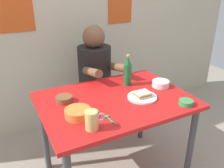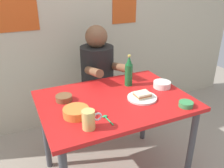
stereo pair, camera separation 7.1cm
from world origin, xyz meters
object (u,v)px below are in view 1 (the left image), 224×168
beer_mug (92,120)px  condiment_bowl_brown (64,99)px  beer_bottle (128,72)px  dining_table (115,110)px  stool (96,105)px  sandwich (142,94)px  plate_orange (142,97)px  person_seated (95,68)px

beer_mug → condiment_bowl_brown: bearing=96.9°
beer_bottle → dining_table: bearing=-140.1°
stool → condiment_bowl_brown: condiment_bowl_brown is taller
condiment_bowl_brown → stool: bearing=47.5°
condiment_bowl_brown → beer_bottle: bearing=4.7°
stool → condiment_bowl_brown: size_ratio=3.75×
sandwich → condiment_bowl_brown: 0.58m
stool → sandwich: bearing=-83.8°
condiment_bowl_brown → sandwich: bearing=-21.6°
beer_mug → stool: bearing=65.7°
stool → condiment_bowl_brown: bearing=-132.5°
dining_table → beer_bottle: bearing=39.9°
sandwich → plate_orange: bearing=-26.6°
dining_table → plate_orange: size_ratio=5.00×
stool → person_seated: (0.00, -0.01, 0.42)m
plate_orange → beer_bottle: beer_bottle is taller
dining_table → condiment_bowl_brown: bearing=159.7°
plate_orange → stool: bearing=96.2°
beer_bottle → stool: bearing=102.5°
stool → beer_bottle: beer_bottle is taller
dining_table → sandwich: size_ratio=10.00×
stool → sandwich: size_ratio=4.09×
beer_mug → sandwich: bearing=21.7°
person_seated → beer_bottle: size_ratio=2.75×
sandwich → stool: bearing=96.2°
dining_table → stool: size_ratio=2.44×
sandwich → beer_mug: beer_mug is taller
beer_bottle → sandwich: bearing=-95.2°
stool → condiment_bowl_brown: 0.80m
beer_bottle → condiment_bowl_brown: 0.57m
beer_mug → dining_table: bearing=42.6°
beer_mug → condiment_bowl_brown: beer_mug is taller
plate_orange → sandwich: bearing=153.4°
stool → sandwich: 0.83m
sandwich → dining_table: bearing=156.0°
person_seated → condiment_bowl_brown: person_seated is taller
plate_orange → person_seated: bearing=96.3°
dining_table → person_seated: (0.11, 0.62, 0.12)m
plate_orange → beer_mug: beer_mug is taller
plate_orange → dining_table: bearing=156.0°
dining_table → sandwich: (0.19, -0.08, 0.13)m
plate_orange → beer_mug: size_ratio=1.75×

